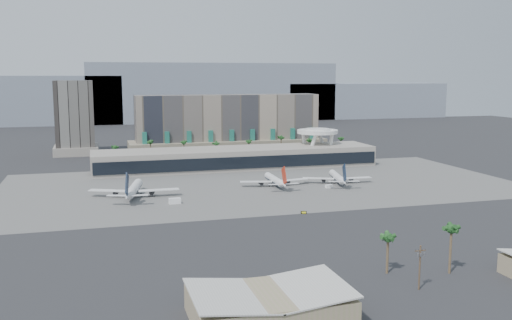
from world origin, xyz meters
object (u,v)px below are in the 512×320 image
object	(u,v)px
airliner_centre	(275,180)
service_vehicle_a	(175,201)
taxiway_sign	(304,212)
service_vehicle_b	(329,186)
utility_pole	(420,264)
airliner_left	(134,189)
airliner_right	(338,177)

from	to	relation	value
airliner_centre	service_vehicle_a	bearing A→B (deg)	-153.01
service_vehicle_a	taxiway_sign	world-z (taller)	service_vehicle_a
airliner_centre	service_vehicle_b	bearing A→B (deg)	-24.47
utility_pole	service_vehicle_b	bearing A→B (deg)	76.78
service_vehicle_a	service_vehicle_b	world-z (taller)	service_vehicle_a
utility_pole	airliner_centre	size ratio (longest dim) A/B	0.33
airliner_left	service_vehicle_b	distance (m)	95.20
service_vehicle_b	airliner_centre	bearing A→B (deg)	144.93
airliner_centre	airliner_right	world-z (taller)	airliner_right
airliner_right	service_vehicle_a	size ratio (longest dim) A/B	7.25
taxiway_sign	service_vehicle_b	bearing A→B (deg)	74.48
utility_pole	taxiway_sign	size ratio (longest dim) A/B	5.08
service_vehicle_a	utility_pole	bearing A→B (deg)	-70.33
airliner_right	service_vehicle_b	distance (m)	13.64
service_vehicle_b	service_vehicle_a	bearing A→B (deg)	-178.98
airliner_right	service_vehicle_a	world-z (taller)	airliner_right
airliner_right	service_vehicle_a	distance (m)	91.04
airliner_right	airliner_centre	bearing A→B (deg)	-171.20
utility_pole	airliner_right	distance (m)	148.09
service_vehicle_a	service_vehicle_b	size ratio (longest dim) A/B	1.55
airliner_centre	service_vehicle_b	size ratio (longest dim) A/B	11.13
airliner_centre	airliner_right	bearing A→B (deg)	-1.93
airliner_right	service_vehicle_b	world-z (taller)	airliner_right
airliner_left	utility_pole	bearing A→B (deg)	-52.82
airliner_right	taxiway_sign	xyz separation A→B (m)	(-40.03, -56.47, -2.74)
taxiway_sign	airliner_left	bearing A→B (deg)	159.38
utility_pole	service_vehicle_a	world-z (taller)	utility_pole
airliner_left	airliner_right	world-z (taller)	airliner_left
service_vehicle_a	service_vehicle_b	xyz separation A→B (m)	(78.71, 14.06, -0.40)
airliner_left	taxiway_sign	world-z (taller)	airliner_left
airliner_left	airliner_centre	distance (m)	71.05
airliner_left	airliner_right	bearing A→B (deg)	15.06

